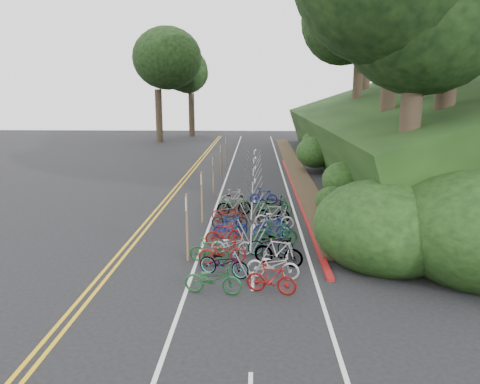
# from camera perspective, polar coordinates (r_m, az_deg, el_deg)

# --- Properties ---
(ground) EXTENTS (120.00, 120.00, 0.00)m
(ground) POSITION_cam_1_polar(r_m,az_deg,el_deg) (18.00, -8.40, -8.07)
(ground) COLOR black
(ground) RESTS_ON ground
(road_markings) EXTENTS (7.47, 80.00, 0.01)m
(road_markings) POSITION_cam_1_polar(r_m,az_deg,el_deg) (27.53, -3.36, -0.86)
(road_markings) COLOR gold
(road_markings) RESTS_ON ground
(red_curb) EXTENTS (0.25, 28.00, 0.10)m
(red_curb) POSITION_cam_1_polar(r_m,az_deg,el_deg) (29.37, 6.88, -0.02)
(red_curb) COLOR maroon
(red_curb) RESTS_ON ground
(embankment) EXTENTS (14.30, 48.14, 9.11)m
(embankment) POSITION_cam_1_polar(r_m,az_deg,el_deg) (37.14, 17.36, 5.98)
(embankment) COLOR black
(embankment) RESTS_ON ground
(tree_cluster) EXTENTS (34.01, 55.34, 21.19)m
(tree_cluster) POSITION_cam_1_polar(r_m,az_deg,el_deg) (39.82, 12.39, 21.93)
(tree_cluster) COLOR #2D2319
(tree_cluster) RESTS_ON ground
(bike_rack_front) EXTENTS (1.10, 2.87, 1.09)m
(bike_rack_front) POSITION_cam_1_polar(r_m,az_deg,el_deg) (16.77, 1.35, -6.58)
(bike_rack_front) COLOR #9D9EA1
(bike_rack_front) RESTS_ON ground
(bike_racks_rest) EXTENTS (1.14, 23.00, 1.17)m
(bike_racks_rest) POSITION_cam_1_polar(r_m,az_deg,el_deg) (30.09, 1.63, 1.92)
(bike_racks_rest) COLOR #9D9EA1
(bike_racks_rest) RESTS_ON ground
(signpost_near) EXTENTS (0.08, 0.40, 2.55)m
(signpost_near) POSITION_cam_1_polar(r_m,az_deg,el_deg) (17.32, -6.50, -3.75)
(signpost_near) COLOR brown
(signpost_near) RESTS_ON ground
(signposts_rest) EXTENTS (0.08, 18.40, 2.50)m
(signposts_rest) POSITION_cam_1_polar(r_m,az_deg,el_deg) (31.08, -2.79, 3.31)
(signposts_rest) COLOR brown
(signposts_rest) RESTS_ON ground
(bike_front) EXTENTS (0.63, 1.56, 0.91)m
(bike_front) POSITION_cam_1_polar(r_m,az_deg,el_deg) (17.41, -3.75, -7.08)
(bike_front) COLOR #144C1E
(bike_front) RESTS_ON ground
(bike_valet) EXTENTS (3.27, 13.68, 1.10)m
(bike_valet) POSITION_cam_1_polar(r_m,az_deg,el_deg) (20.05, 1.41, -4.40)
(bike_valet) COLOR #144C1E
(bike_valet) RESTS_ON ground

